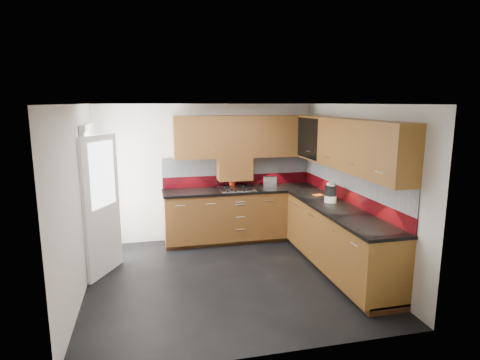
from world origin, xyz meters
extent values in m
cube|color=black|center=(0.00, 0.00, -0.01)|extent=(4.00, 3.80, 0.02)
cube|color=white|center=(0.00, 0.00, 2.45)|extent=(4.00, 3.80, 0.10)
cube|color=silver|center=(0.00, 1.84, 1.20)|extent=(4.00, 0.08, 2.64)
cube|color=silver|center=(0.00, -1.84, 1.20)|extent=(4.00, 0.08, 2.64)
cube|color=silver|center=(-1.94, 0.00, 1.20)|extent=(0.08, 3.80, 2.64)
cube|color=silver|center=(1.94, 0.00, 1.20)|extent=(0.08, 3.80, 2.64)
cube|color=#563413|center=(0.55, 1.50, 0.48)|extent=(2.70, 0.60, 0.95)
cube|color=brown|center=(1.60, -0.10, 0.48)|extent=(0.60, 2.60, 0.95)
cube|color=#422612|center=(0.55, 1.53, 0.05)|extent=(2.70, 0.54, 0.10)
cube|color=#422612|center=(1.63, -0.10, 0.05)|extent=(0.54, 2.60, 0.10)
cube|color=black|center=(0.54, 1.49, 0.92)|extent=(2.72, 0.62, 0.04)
cube|color=black|center=(1.59, -0.12, 0.92)|extent=(0.62, 2.60, 0.04)
cube|color=maroon|center=(0.55, 1.79, 1.04)|extent=(2.70, 0.02, 0.20)
cube|color=silver|center=(0.55, 1.79, 1.31)|extent=(2.70, 0.02, 0.34)
cube|color=maroon|center=(1.89, 0.20, 1.04)|extent=(0.02, 3.20, 0.20)
cube|color=silver|center=(1.89, 0.20, 1.31)|extent=(0.02, 3.20, 0.34)
cube|color=#563413|center=(0.65, 1.64, 1.84)|extent=(2.50, 0.33, 0.72)
cube|color=brown|center=(1.73, 0.04, 1.84)|extent=(0.33, 2.87, 0.72)
cube|color=silver|center=(0.50, 1.46, 1.63)|extent=(1.80, 0.01, 0.16)
cube|color=silver|center=(1.56, 0.00, 1.63)|extent=(0.01, 2.00, 0.16)
cube|color=#563413|center=(0.45, 1.64, 1.28)|extent=(0.60, 0.33, 0.40)
cube|color=black|center=(1.56, 1.07, 1.84)|extent=(0.01, 0.80, 0.66)
cube|color=#FFD18C|center=(1.87, 1.07, 1.84)|extent=(0.01, 0.76, 0.64)
cube|color=black|center=(1.73, 1.07, 1.86)|extent=(0.29, 0.76, 0.01)
cylinder|color=black|center=(1.73, 0.82, 1.96)|extent=(0.07, 0.07, 0.16)
cylinder|color=black|center=(1.73, 0.97, 1.96)|extent=(0.07, 0.07, 0.16)
cylinder|color=white|center=(1.73, 1.12, 1.96)|extent=(0.07, 0.07, 0.16)
cylinder|color=black|center=(1.73, 1.27, 1.96)|extent=(0.07, 0.07, 0.16)
cube|color=white|center=(-1.86, 0.90, 1.02)|extent=(0.06, 0.95, 2.04)
cube|color=white|center=(-1.68, 0.55, 1.00)|extent=(0.42, 0.73, 1.98)
cube|color=white|center=(-1.65, 0.55, 1.45)|extent=(0.28, 0.50, 0.90)
cube|color=silver|center=(0.45, 1.48, 0.95)|extent=(0.61, 0.52, 0.02)
torus|color=black|center=(0.29, 1.35, 0.98)|extent=(0.14, 0.14, 0.02)
torus|color=black|center=(0.61, 1.35, 0.98)|extent=(0.14, 0.14, 0.02)
torus|color=black|center=(0.29, 1.61, 0.98)|extent=(0.14, 0.14, 0.02)
torus|color=black|center=(0.61, 1.61, 0.98)|extent=(0.14, 0.14, 0.02)
cube|color=black|center=(0.45, 1.23, 0.96)|extent=(0.46, 0.04, 0.02)
cylinder|color=red|center=(0.42, 1.69, 1.01)|extent=(0.11, 0.11, 0.13)
cylinder|color=brown|center=(0.42, 1.71, 1.17)|extent=(0.05, 0.02, 0.27)
cylinder|color=brown|center=(0.43, 1.71, 1.16)|extent=(0.05, 0.03, 0.25)
cylinder|color=brown|center=(0.41, 1.71, 1.18)|extent=(0.05, 0.03, 0.29)
cylinder|color=brown|center=(0.43, 1.71, 1.15)|extent=(0.04, 0.04, 0.23)
cylinder|color=brown|center=(0.41, 1.70, 1.17)|extent=(0.03, 0.05, 0.26)
cube|color=silver|center=(1.10, 1.62, 1.02)|extent=(0.27, 0.21, 0.16)
cube|color=black|center=(1.10, 1.62, 1.11)|extent=(0.18, 0.07, 0.01)
cube|color=black|center=(1.10, 1.65, 1.11)|extent=(0.18, 0.07, 0.01)
cylinder|color=white|center=(1.63, 0.26, 0.99)|extent=(0.18, 0.18, 0.10)
cylinder|color=black|center=(1.63, 0.26, 1.12)|extent=(0.17, 0.17, 0.16)
cylinder|color=white|center=(1.63, 0.26, 1.22)|extent=(0.12, 0.12, 0.04)
cylinder|color=white|center=(1.66, 0.32, 1.05)|extent=(0.13, 0.13, 0.23)
cube|color=#D85C18|center=(1.63, 0.69, 0.95)|extent=(0.17, 0.15, 0.02)
camera|label=1|loc=(-1.03, -5.16, 2.42)|focal=30.00mm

